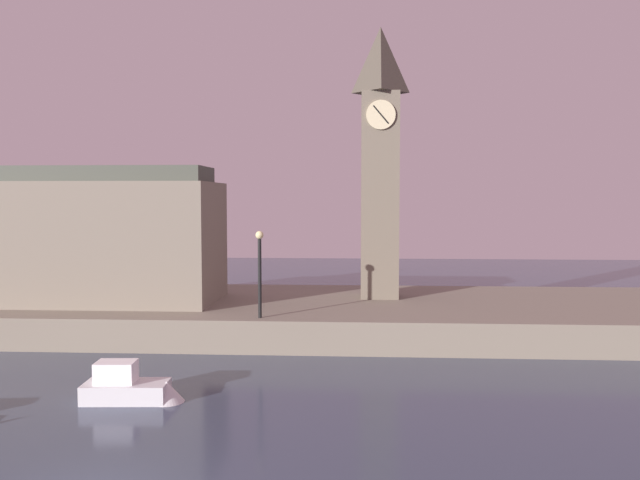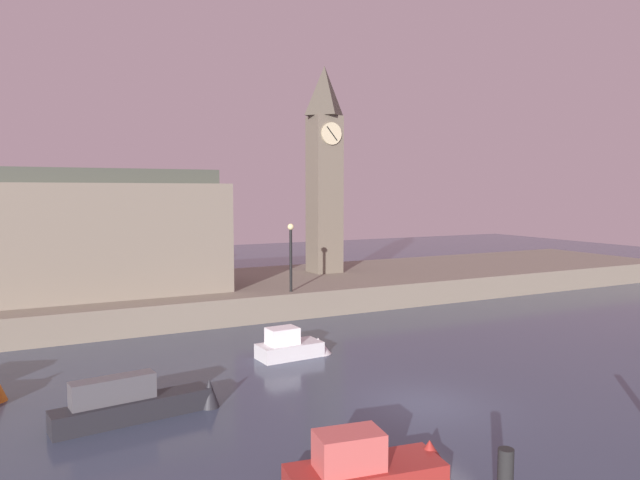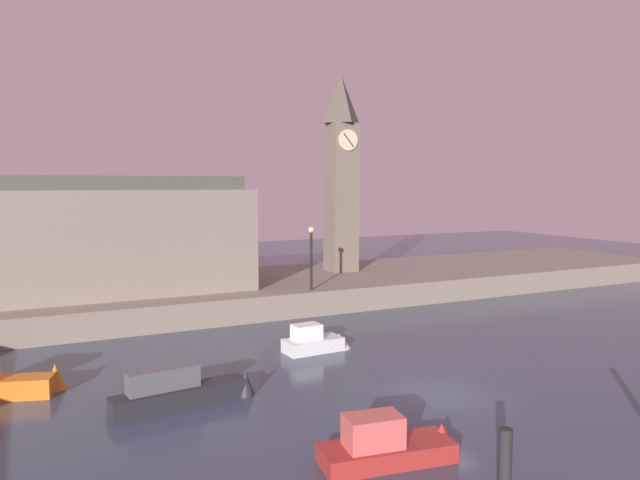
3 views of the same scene
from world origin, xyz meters
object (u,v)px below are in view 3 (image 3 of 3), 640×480
object	(u,v)px
streetlamp	(311,251)
boat_ferry_white	(318,341)
parliament_hall	(105,237)
boat_barge_dark	(187,391)
clock_tower	(341,171)
mooring_post_left	(505,470)
boat_dinghy_red	(398,444)

from	to	relation	value
streetlamp	boat_ferry_white	bearing A→B (deg)	-113.01
parliament_hall	boat_ferry_white	size ratio (longest dim) A/B	4.75
boat_barge_dark	clock_tower	bearing A→B (deg)	48.63
streetlamp	mooring_post_left	world-z (taller)	streetlamp
parliament_hall	boat_dinghy_red	world-z (taller)	parliament_hall
clock_tower	streetlamp	size ratio (longest dim) A/B	3.69
boat_ferry_white	parliament_hall	bearing A→B (deg)	124.97
mooring_post_left	boat_barge_dark	size ratio (longest dim) A/B	0.39
clock_tower	streetlamp	world-z (taller)	clock_tower
boat_barge_dark	streetlamp	bearing A→B (deg)	48.13
clock_tower	boat_dinghy_red	world-z (taller)	clock_tower
boat_ferry_white	boat_barge_dark	distance (m)	8.44
parliament_hall	boat_ferry_white	world-z (taller)	parliament_hall
clock_tower	parliament_hall	bearing A→B (deg)	-172.68
boat_barge_dark	boat_dinghy_red	bearing A→B (deg)	-57.36
mooring_post_left	boat_ferry_white	xyz separation A→B (m)	(2.07, 14.67, -0.59)
parliament_hall	mooring_post_left	distance (m)	27.40
mooring_post_left	streetlamp	bearing A→B (deg)	76.68
mooring_post_left	boat_ferry_white	bearing A→B (deg)	81.97
clock_tower	mooring_post_left	size ratio (longest dim) A/B	6.84
clock_tower	mooring_post_left	xyz separation A→B (m)	(-10.75, -28.60, -7.91)
streetlamp	boat_dinghy_red	distance (m)	19.91
streetlamp	boat_barge_dark	distance (m)	16.06
mooring_post_left	boat_dinghy_red	xyz separation A→B (m)	(-0.77, 3.46, -0.59)
parliament_hall	streetlamp	world-z (taller)	parliament_hall
clock_tower	boat_dinghy_red	bearing A→B (deg)	-114.63
boat_dinghy_red	boat_ferry_white	xyz separation A→B (m)	(2.84, 11.20, 0.00)
boat_ferry_white	streetlamp	bearing A→B (deg)	66.99
boat_ferry_white	mooring_post_left	bearing A→B (deg)	-98.03
boat_barge_dark	parliament_hall	bearing A→B (deg)	93.29
clock_tower	boat_barge_dark	size ratio (longest dim) A/B	2.64
streetlamp	mooring_post_left	xyz separation A→B (m)	(-5.24, -22.13, -2.88)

